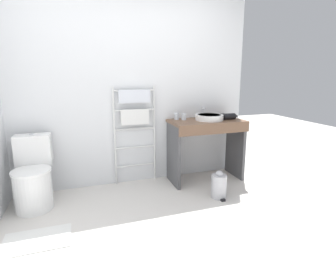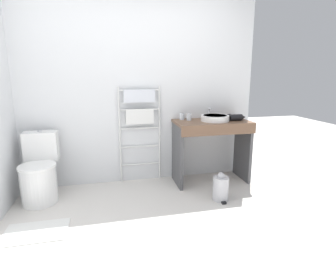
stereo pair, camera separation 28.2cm
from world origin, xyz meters
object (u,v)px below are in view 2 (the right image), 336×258
towel_radiator (140,115)px  cup_near_wall (182,117)px  toilet (40,173)px  sink_basin (215,118)px  hair_dryer (236,117)px  cup_near_edge (189,117)px  trash_bin (221,188)px

towel_radiator → cup_near_wall: towel_radiator is taller
toilet → sink_basin: size_ratio=2.11×
sink_basin → hair_dryer: hair_dryer is taller
cup_near_wall → toilet: bearing=-171.7°
hair_dryer → cup_near_edge: bearing=166.0°
cup_near_edge → toilet: bearing=-173.9°
towel_radiator → cup_near_edge: 0.65m
cup_near_edge → sink_basin: bearing=-20.0°
towel_radiator → cup_near_wall: 0.56m
cup_near_wall → hair_dryer: cup_near_wall is taller
hair_dryer → trash_bin: bearing=-129.2°
cup_near_wall → trash_bin: (0.27, -0.72, -0.73)m
sink_basin → trash_bin: size_ratio=1.11×
sink_basin → cup_near_wall: (-0.40, 0.18, 0.00)m
cup_near_edge → trash_bin: cup_near_edge is taller
toilet → sink_basin: sink_basin is taller
toilet → cup_near_edge: (1.83, 0.19, 0.55)m
towel_radiator → cup_near_wall: (0.56, -0.04, -0.03)m
hair_dryer → trash_bin: hair_dryer is taller
sink_basin → trash_bin: bearing=-103.5°
toilet → hair_dryer: bearing=1.1°
cup_near_wall → hair_dryer: 0.71m
towel_radiator → trash_bin: towel_radiator is taller
toilet → cup_near_wall: 1.85m
toilet → sink_basin: bearing=2.1°
toilet → hair_dryer: 2.49m
toilet → trash_bin: bearing=-12.9°
toilet → cup_near_edge: cup_near_edge is taller
hair_dryer → trash_bin: (-0.41, -0.51, -0.73)m
cup_near_edge → trash_bin: size_ratio=0.27×
hair_dryer → towel_radiator: bearing=168.4°
towel_radiator → trash_bin: 1.35m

